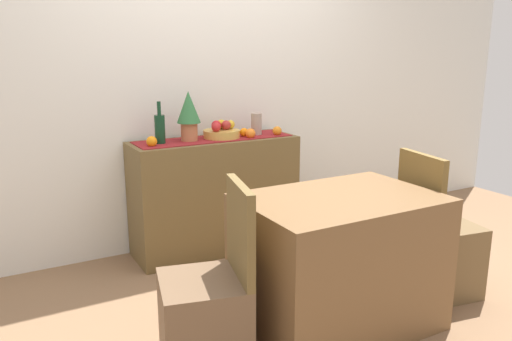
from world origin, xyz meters
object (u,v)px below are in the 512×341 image
object	(u,v)px
dining_table	(338,262)
chair_by_corner	(437,252)
sideboard_console	(215,195)
potted_plant	(189,113)
fruit_bowl	(222,134)
ceramic_vase	(256,124)
wine_bottle	(160,128)
chair_near_window	(207,315)

from	to	relation	value
dining_table	chair_by_corner	bearing A→B (deg)	0.19
sideboard_console	potted_plant	size ratio (longest dim) A/B	3.45
fruit_bowl	potted_plant	world-z (taller)	potted_plant
ceramic_vase	potted_plant	world-z (taller)	potted_plant
ceramic_vase	dining_table	size ratio (longest dim) A/B	0.16
chair_by_corner	ceramic_vase	bearing A→B (deg)	112.47
wine_bottle	chair_near_window	distance (m)	1.52
sideboard_console	fruit_bowl	world-z (taller)	fruit_bowl
potted_plant	chair_by_corner	size ratio (longest dim) A/B	0.40
chair_near_window	sideboard_console	bearing A→B (deg)	63.86
sideboard_console	wine_bottle	bearing A→B (deg)	180.00
dining_table	fruit_bowl	bearing A→B (deg)	92.69
chair_by_corner	potted_plant	bearing A→B (deg)	129.55
sideboard_console	chair_near_window	xyz separation A→B (m)	(-0.65, -1.33, -0.16)
fruit_bowl	ceramic_vase	bearing A→B (deg)	0.00
ceramic_vase	dining_table	bearing A→B (deg)	-99.80
sideboard_console	dining_table	size ratio (longest dim) A/B	1.20
sideboard_console	fruit_bowl	xyz separation A→B (m)	(0.06, 0.00, 0.46)
dining_table	potted_plant	bearing A→B (deg)	103.43
dining_table	chair_by_corner	distance (m)	0.78
sideboard_console	chair_by_corner	xyz separation A→B (m)	(0.90, -1.32, -0.16)
wine_bottle	dining_table	distance (m)	1.55
potted_plant	chair_by_corner	distance (m)	1.89
fruit_bowl	dining_table	bearing A→B (deg)	-87.31
chair_near_window	fruit_bowl	bearing A→B (deg)	61.76
chair_by_corner	chair_near_window	bearing A→B (deg)	-179.76
ceramic_vase	chair_near_window	world-z (taller)	ceramic_vase
sideboard_console	fruit_bowl	distance (m)	0.46
sideboard_console	dining_table	bearing A→B (deg)	-84.66
wine_bottle	chair_by_corner	distance (m)	1.99
ceramic_vase	sideboard_console	bearing A→B (deg)	180.00
fruit_bowl	chair_by_corner	world-z (taller)	fruit_bowl
wine_bottle	potted_plant	world-z (taller)	potted_plant
wine_bottle	potted_plant	distance (m)	0.23
chair_by_corner	dining_table	bearing A→B (deg)	-179.81
wine_bottle	chair_by_corner	size ratio (longest dim) A/B	0.33
chair_near_window	chair_by_corner	bearing A→B (deg)	0.24
potted_plant	ceramic_vase	bearing A→B (deg)	0.00
potted_plant	chair_near_window	distance (m)	1.61
wine_bottle	ceramic_vase	distance (m)	0.76
potted_plant	dining_table	distance (m)	1.53
chair_near_window	chair_by_corner	size ratio (longest dim) A/B	1.00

